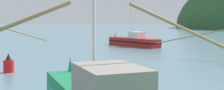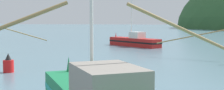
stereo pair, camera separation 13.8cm
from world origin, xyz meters
name	(u,v)px [view 1 (the left image)]	position (x,y,z in m)	size (l,w,h in m)	color
fishing_boat_red	(134,41)	(1.20, 43.51, 0.73)	(8.49, 7.07, 7.57)	red
channel_buoy	(9,65)	(-3.40, 19.34, 0.56)	(0.75, 0.75, 1.38)	red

